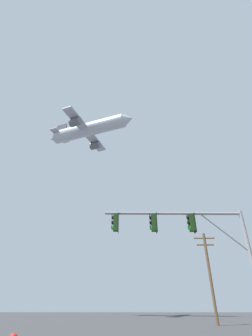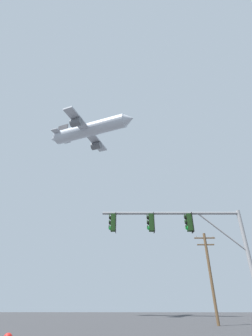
# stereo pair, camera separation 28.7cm
# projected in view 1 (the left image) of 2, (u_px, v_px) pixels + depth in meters

# --- Properties ---
(signal_pole_near) EXTENTS (7.51, 0.55, 6.12)m
(signal_pole_near) POSITION_uv_depth(u_px,v_px,m) (189.00, 235.00, 12.62)
(signal_pole_near) COLOR gray
(signal_pole_near) RESTS_ON ground
(utility_pole) EXTENTS (2.20, 0.28, 8.46)m
(utility_pole) POSITION_uv_depth(u_px,v_px,m) (210.00, 273.00, 24.43)
(utility_pole) COLOR brown
(utility_pole) RESTS_ON ground
(airplane) EXTENTS (20.46, 15.81, 5.71)m
(airplane) POSITION_uv_depth(u_px,v_px,m) (88.00, 130.00, 53.86)
(airplane) COLOR #B7BCC6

